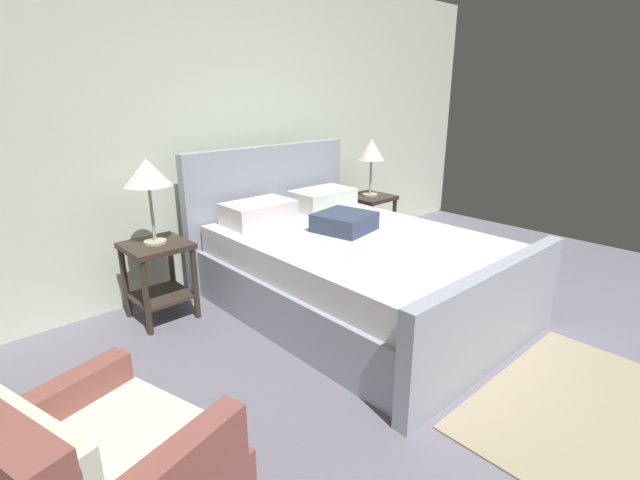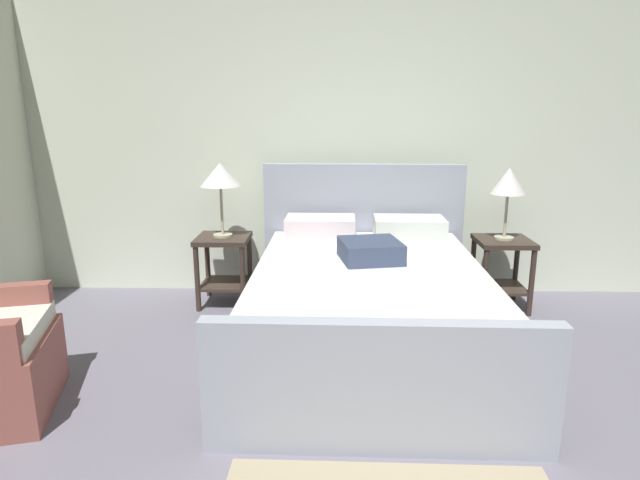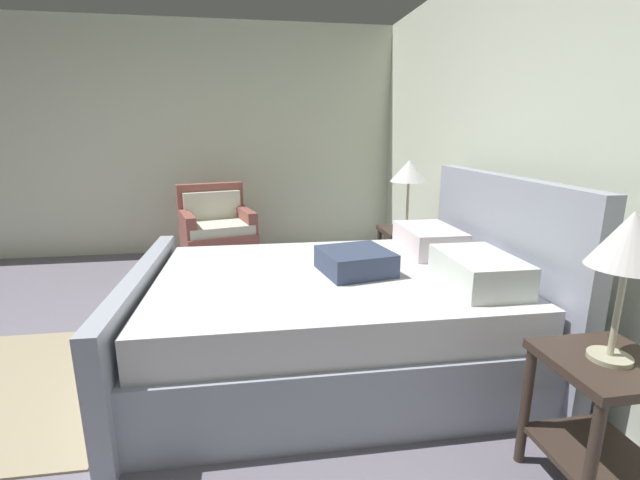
{
  "view_description": "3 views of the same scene",
  "coord_description": "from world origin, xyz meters",
  "px_view_note": "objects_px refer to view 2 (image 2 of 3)",
  "views": [
    {
      "loc": [
        -2.63,
        -0.29,
        1.68
      ],
      "look_at": [
        -0.55,
        1.91,
        0.69
      ],
      "focal_mm": 25.89,
      "sensor_mm": 36.0,
      "label": 1
    },
    {
      "loc": [
        -0.37,
        -1.47,
        1.64
      ],
      "look_at": [
        -0.46,
        1.93,
        0.81
      ],
      "focal_mm": 29.68,
      "sensor_mm": 36.0,
      "label": 2
    },
    {
      "loc": [
        2.38,
        1.47,
        1.47
      ],
      "look_at": [
        -0.31,
        1.91,
        0.78
      ],
      "focal_mm": 24.46,
      "sensor_mm": 36.0,
      "label": 3
    }
  ],
  "objects_px": {
    "nightstand_right": "(502,262)",
    "table_lamp_left": "(220,176)",
    "table_lamp_right": "(509,183)",
    "bed": "(368,302)",
    "nightstand_left": "(224,259)"
  },
  "relations": [
    {
      "from": "bed",
      "to": "table_lamp_right",
      "type": "relative_size",
      "value": 3.98
    },
    {
      "from": "nightstand_left",
      "to": "table_lamp_left",
      "type": "xyz_separation_m",
      "value": [
        -0.0,
        0.0,
        0.71
      ]
    },
    {
      "from": "bed",
      "to": "nightstand_right",
      "type": "relative_size",
      "value": 3.93
    },
    {
      "from": "nightstand_right",
      "to": "table_lamp_left",
      "type": "xyz_separation_m",
      "value": [
        -2.36,
        0.04,
        0.71
      ]
    },
    {
      "from": "bed",
      "to": "nightstand_right",
      "type": "height_order",
      "value": "bed"
    },
    {
      "from": "bed",
      "to": "nightstand_left",
      "type": "relative_size",
      "value": 3.93
    },
    {
      "from": "bed",
      "to": "table_lamp_right",
      "type": "height_order",
      "value": "bed"
    },
    {
      "from": "nightstand_right",
      "to": "bed",
      "type": "bearing_deg",
      "value": -144.79
    },
    {
      "from": "nightstand_right",
      "to": "nightstand_left",
      "type": "distance_m",
      "value": 2.36
    },
    {
      "from": "table_lamp_right",
      "to": "bed",
      "type": "bearing_deg",
      "value": -144.79
    },
    {
      "from": "nightstand_left",
      "to": "table_lamp_left",
      "type": "relative_size",
      "value": 0.97
    },
    {
      "from": "nightstand_left",
      "to": "table_lamp_right",
      "type": "bearing_deg",
      "value": -0.94
    },
    {
      "from": "nightstand_right",
      "to": "table_lamp_left",
      "type": "relative_size",
      "value": 0.97
    },
    {
      "from": "table_lamp_left",
      "to": "nightstand_right",
      "type": "bearing_deg",
      "value": -0.94
    },
    {
      "from": "nightstand_right",
      "to": "table_lamp_left",
      "type": "bearing_deg",
      "value": 179.06
    }
  ]
}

